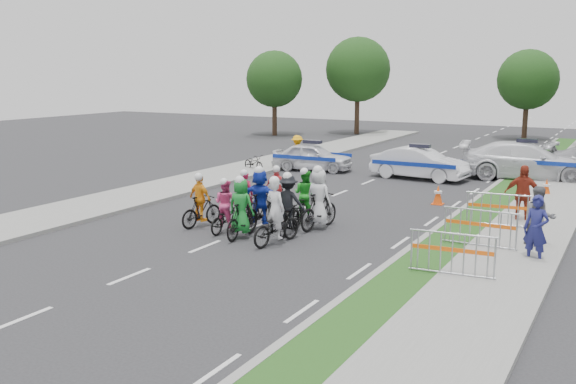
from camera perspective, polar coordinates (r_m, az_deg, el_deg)
The scene contains 31 objects.
ground at distance 17.91m, azimuth -7.38°, elevation -4.84°, with size 90.00×90.00×0.00m, color #28282B.
curb_right at distance 20.13m, azimuth 13.20°, elevation -3.13°, with size 0.20×60.00×0.12m, color gray.
grass_strip at distance 19.96m, azimuth 15.13°, elevation -3.35°, with size 1.20×60.00×0.11m, color #264B18.
sidewalk_right at distance 19.63m, azimuth 20.24°, elevation -3.85°, with size 2.40×60.00×0.13m, color gray.
sidewalk_left at distance 25.69m, azimuth -12.51°, elevation -0.12°, with size 3.00×60.00×0.13m, color gray.
rider_0 at distance 17.90m, azimuth -1.07°, elevation -2.65°, with size 0.99×1.99×1.94m.
rider_1 at distance 18.57m, azimuth -4.15°, elevation -1.94°, with size 0.80×1.78×1.84m.
rider_2 at distance 19.31m, azimuth -5.54°, elevation -1.76°, with size 0.70×1.64×1.66m.
rider_3 at distance 20.06m, azimuth -7.75°, elevation -1.22°, with size 0.91×1.68×1.71m.
rider_4 at distance 19.00m, azimuth 0.05°, elevation -1.60°, with size 1.12×1.92×1.87m.
rider_5 at distance 19.66m, azimuth -2.45°, elevation -0.92°, with size 1.56×1.86×1.95m.
rider_6 at distance 20.57m, azimuth -3.76°, elevation -1.11°, with size 0.83×1.75×1.72m.
rider_7 at distance 19.60m, azimuth 2.75°, elevation -1.11°, with size 0.90×1.94×1.98m.
rider_8 at distance 20.44m, azimuth 1.54°, elevation -0.90°, with size 0.74×1.75×1.78m.
rider_9 at distance 21.72m, azimuth -0.93°, elevation -0.25°, with size 0.87×1.62×1.66m.
police_car_0 at distance 31.27m, azimuth 2.18°, elevation 3.13°, with size 1.56×3.89×1.32m, color silver.
police_car_1 at distance 29.35m, azimuth 11.60°, elevation 2.52°, with size 1.50×4.30×1.42m, color silver.
police_car_2 at distance 30.51m, azimuth 20.41°, elevation 2.60°, with size 2.33×5.73×1.66m, color silver.
spectator_0 at distance 17.24m, azimuth 21.18°, elevation -3.12°, with size 0.63×0.42×1.74m, color navy.
spectator_1 at distance 18.47m, azimuth 21.42°, elevation -2.23°, with size 0.85×0.66×1.75m, color #545459.
spectator_2 at distance 21.50m, azimuth 20.10°, elevation -0.22°, with size 1.11×0.46×1.89m, color maroon.
marshal_hiviz at distance 32.10m, azimuth 0.84°, elevation 3.61°, with size 1.05×0.61×1.63m, color #FFAB0D.
barrier_0 at distance 15.37m, azimuth 14.37°, elevation -5.55°, with size 2.00×0.50×1.12m, color #A5A8AD, non-canonical shape.
barrier_1 at distance 18.06m, azimuth 16.68°, elevation -3.25°, with size 2.00×0.50×1.12m, color #A5A8AD, non-canonical shape.
barrier_2 at distance 20.58m, azimuth 18.27°, elevation -1.66°, with size 2.00×0.50×1.12m, color #A5A8AD, non-canonical shape.
cone_0 at distance 23.92m, azimuth 13.19°, elevation -0.27°, with size 0.40×0.40×0.70m.
cone_1 at distance 26.64m, azimuth 21.99°, elevation 0.33°, with size 0.40×0.40×0.70m.
parked_bike at distance 31.18m, azimuth -3.06°, elevation 2.61°, with size 0.53×1.51×0.79m, color black.
tree_0 at distance 48.41m, azimuth -1.21°, elevation 9.99°, with size 4.20×4.20×6.30m.
tree_3 at distance 49.76m, azimuth 6.23°, elevation 10.76°, with size 4.90×4.90×7.35m.
tree_4 at distance 48.43m, azimuth 20.55°, elevation 9.33°, with size 4.20×4.20×6.30m.
Camera 1 is at (10.28, -13.87, 4.77)m, focal length 40.00 mm.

